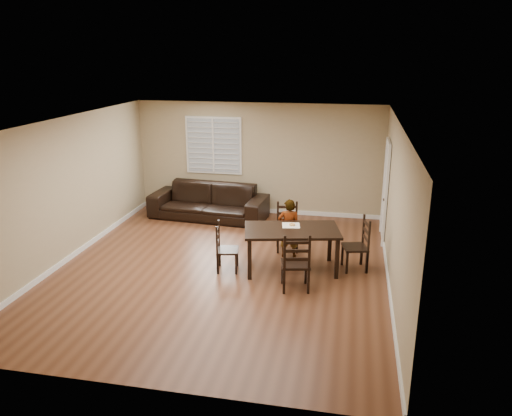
{
  "coord_description": "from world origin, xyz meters",
  "views": [
    {
      "loc": [
        2.27,
        -8.18,
        3.84
      ],
      "look_at": [
        0.51,
        0.69,
        1.0
      ],
      "focal_mm": 35.0,
      "sensor_mm": 36.0,
      "label": 1
    }
  ],
  "objects_px": {
    "chair_left": "(222,249)",
    "child": "(289,228)",
    "dining_table": "(292,234)",
    "chair_far": "(296,266)",
    "chair_right": "(362,246)",
    "donut": "(292,224)",
    "sofa": "(209,202)",
    "chair_near": "(287,227)"
  },
  "relations": [
    {
      "from": "chair_left",
      "to": "child",
      "type": "bearing_deg",
      "value": -61.71
    },
    {
      "from": "dining_table",
      "to": "child",
      "type": "xyz_separation_m",
      "value": [
        -0.13,
        0.6,
        -0.12
      ]
    },
    {
      "from": "child",
      "to": "chair_far",
      "type": "bearing_deg",
      "value": 95.56
    },
    {
      "from": "chair_right",
      "to": "donut",
      "type": "bearing_deg",
      "value": -100.32
    },
    {
      "from": "chair_left",
      "to": "chair_far",
      "type": "bearing_deg",
      "value": -122.57
    },
    {
      "from": "dining_table",
      "to": "donut",
      "type": "height_order",
      "value": "donut"
    },
    {
      "from": "dining_table",
      "to": "child",
      "type": "relative_size",
      "value": 1.58
    },
    {
      "from": "chair_right",
      "to": "donut",
      "type": "relative_size",
      "value": 8.92
    },
    {
      "from": "dining_table",
      "to": "chair_left",
      "type": "relative_size",
      "value": 2.05
    },
    {
      "from": "chair_right",
      "to": "sofa",
      "type": "relative_size",
      "value": 0.36
    },
    {
      "from": "chair_far",
      "to": "chair_right",
      "type": "relative_size",
      "value": 1.03
    },
    {
      "from": "chair_far",
      "to": "child",
      "type": "relative_size",
      "value": 0.88
    },
    {
      "from": "chair_far",
      "to": "child",
      "type": "bearing_deg",
      "value": -89.92
    },
    {
      "from": "dining_table",
      "to": "child",
      "type": "bearing_deg",
      "value": 90.0
    },
    {
      "from": "chair_near",
      "to": "donut",
      "type": "xyz_separation_m",
      "value": [
        0.2,
        -0.85,
        0.38
      ]
    },
    {
      "from": "chair_far",
      "to": "sofa",
      "type": "height_order",
      "value": "chair_far"
    },
    {
      "from": "sofa",
      "to": "chair_near",
      "type": "bearing_deg",
      "value": -31.6
    },
    {
      "from": "chair_far",
      "to": "child",
      "type": "height_order",
      "value": "child"
    },
    {
      "from": "chair_far",
      "to": "child",
      "type": "distance_m",
      "value": 1.51
    },
    {
      "from": "sofa",
      "to": "dining_table",
      "type": "bearing_deg",
      "value": -43.25
    },
    {
      "from": "dining_table",
      "to": "chair_near",
      "type": "relative_size",
      "value": 1.91
    },
    {
      "from": "child",
      "to": "sofa",
      "type": "height_order",
      "value": "child"
    },
    {
      "from": "chair_left",
      "to": "sofa",
      "type": "relative_size",
      "value": 0.33
    },
    {
      "from": "chair_left",
      "to": "chair_right",
      "type": "xyz_separation_m",
      "value": [
        2.5,
        0.54,
        0.04
      ]
    },
    {
      "from": "sofa",
      "to": "chair_left",
      "type": "bearing_deg",
      "value": -64.31
    },
    {
      "from": "chair_right",
      "to": "donut",
      "type": "xyz_separation_m",
      "value": [
        -1.27,
        -0.09,
        0.37
      ]
    },
    {
      "from": "child",
      "to": "donut",
      "type": "height_order",
      "value": "child"
    },
    {
      "from": "child",
      "to": "sofa",
      "type": "distance_m",
      "value": 2.99
    },
    {
      "from": "dining_table",
      "to": "chair_far",
      "type": "bearing_deg",
      "value": -90.01
    },
    {
      "from": "sofa",
      "to": "chair_right",
      "type": "bearing_deg",
      "value": -28.09
    },
    {
      "from": "chair_near",
      "to": "chair_right",
      "type": "relative_size",
      "value": 0.97
    },
    {
      "from": "chair_far",
      "to": "sofa",
      "type": "relative_size",
      "value": 0.37
    },
    {
      "from": "chair_left",
      "to": "chair_right",
      "type": "relative_size",
      "value": 0.91
    },
    {
      "from": "chair_near",
      "to": "donut",
      "type": "height_order",
      "value": "chair_near"
    },
    {
      "from": "dining_table",
      "to": "chair_left",
      "type": "bearing_deg",
      "value": 179.76
    },
    {
      "from": "dining_table",
      "to": "child",
      "type": "distance_m",
      "value": 0.62
    },
    {
      "from": "chair_near",
      "to": "child",
      "type": "bearing_deg",
      "value": -88.45
    },
    {
      "from": "chair_left",
      "to": "dining_table",
      "type": "bearing_deg",
      "value": -87.48
    },
    {
      "from": "chair_left",
      "to": "donut",
      "type": "bearing_deg",
      "value": -79.1
    },
    {
      "from": "chair_left",
      "to": "child",
      "type": "xyz_separation_m",
      "value": [
        1.11,
        0.87,
        0.17
      ]
    },
    {
      "from": "chair_left",
      "to": "donut",
      "type": "xyz_separation_m",
      "value": [
        1.22,
        0.46,
        0.41
      ]
    },
    {
      "from": "chair_left",
      "to": "chair_right",
      "type": "bearing_deg",
      "value": -87.27
    }
  ]
}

